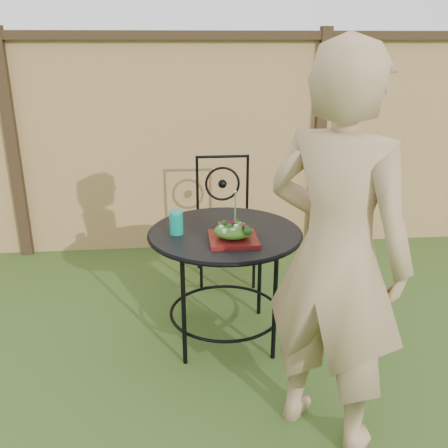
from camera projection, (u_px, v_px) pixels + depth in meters
name	position (u px, v px, depth m)	size (l,w,h in m)	color
ground	(176.00, 409.00, 2.57)	(60.00, 60.00, 0.00)	#234215
fence	(171.00, 144.00, 4.30)	(8.00, 0.12, 1.90)	tan
patio_table	(225.00, 252.00, 3.01)	(0.92, 0.92, 0.72)	black
patio_chair	(224.00, 216.00, 3.88)	(0.46, 0.46, 0.95)	black
diner	(336.00, 258.00, 2.14)	(0.66, 0.44, 1.82)	tan
salad_plate	(233.00, 239.00, 2.81)	(0.27, 0.27, 0.02)	#4E0B0F
salad	(233.00, 231.00, 2.79)	(0.21, 0.21, 0.08)	#235614
fork	(235.00, 208.00, 2.75)	(0.01, 0.01, 0.18)	silver
drinking_glass	(176.00, 222.00, 2.90)	(0.08, 0.08, 0.14)	#0D9887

